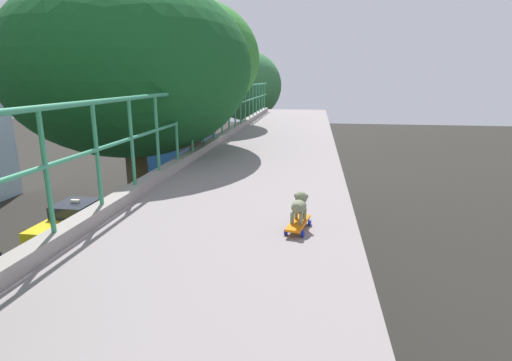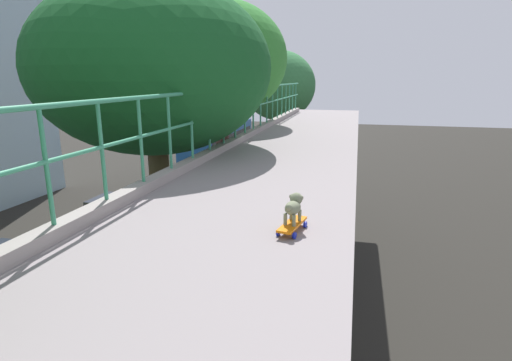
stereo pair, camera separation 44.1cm
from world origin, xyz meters
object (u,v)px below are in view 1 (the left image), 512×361
Objects in this scene: car_silver_fifth at (115,261)px; toy_skateboard at (298,224)px; car_yellow_cab_sixth at (74,222)px; small_dog at (299,204)px; city_bus at (184,142)px.

car_silver_fifth is 8.14× the size of toy_skateboard.
small_dog is at bearing -47.84° from car_yellow_cab_sixth.
toy_skateboard reaches higher than car_yellow_cab_sixth.
car_yellow_cab_sixth is at bearing 132.05° from toy_skateboard.
small_dog is (10.00, -11.04, 4.79)m from car_yellow_cab_sixth.
toy_skateboard is at bearing -47.95° from car_yellow_cab_sixth.
city_bus reaches higher than car_yellow_cab_sixth.
toy_skateboard reaches higher than car_silver_fifth.
small_dog is at bearing -69.07° from city_bus.
small_dog is at bearing 82.61° from toy_skateboard.
toy_skateboard is 1.56× the size of small_dog.
small_dog is (6.42, -7.75, 4.78)m from car_silver_fifth.
toy_skateboard is 0.19m from small_dog.
city_bus is (-3.59, 18.44, 1.07)m from car_silver_fifth.
car_silver_fifth is 0.39× the size of city_bus.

